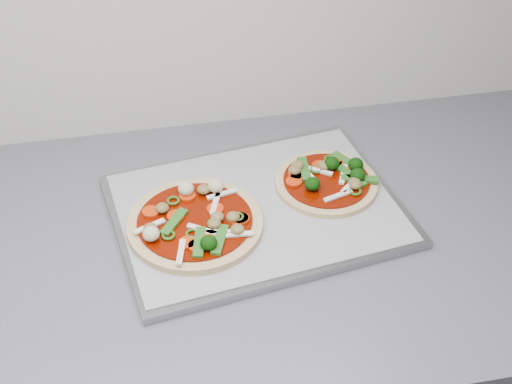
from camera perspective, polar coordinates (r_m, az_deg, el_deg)
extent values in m
cube|color=slate|center=(1.04, -6.10, -5.02)|extent=(3.60, 0.60, 0.04)
cube|color=gray|center=(1.07, 0.07, -1.53)|extent=(0.46, 0.37, 0.01)
cube|color=#A5A5AA|center=(1.06, 0.07, -1.21)|extent=(0.44, 0.34, 0.00)
cylinder|color=#E9C187|center=(1.03, -4.90, -2.58)|extent=(0.23, 0.23, 0.01)
cylinder|color=#6F0C00|center=(1.02, -4.92, -2.28)|extent=(0.19, 0.19, 0.00)
ellipsoid|color=beige|center=(0.99, -8.39, -3.33)|extent=(0.02, 0.02, 0.02)
ellipsoid|color=beige|center=(1.06, -3.24, 0.50)|extent=(0.03, 0.03, 0.02)
ellipsoid|color=#0E3807|center=(0.97, -3.81, -4.08)|extent=(0.03, 0.03, 0.02)
torus|color=#325517|center=(1.05, -6.64, -0.69)|extent=(0.03, 0.03, 0.00)
cube|color=#2F7123|center=(0.98, -2.91, -3.83)|extent=(0.03, 0.06, 0.00)
cylinder|color=red|center=(1.06, -5.52, -0.31)|extent=(0.03, 0.03, 0.00)
cylinder|color=red|center=(1.03, -3.29, -1.36)|extent=(0.03, 0.03, 0.00)
cube|color=white|center=(1.06, -2.73, -0.17)|extent=(0.05, 0.02, 0.00)
torus|color=#325517|center=(1.00, -5.11, -3.35)|extent=(0.03, 0.03, 0.00)
cylinder|color=red|center=(1.03, -6.45, -1.92)|extent=(0.04, 0.04, 0.00)
ellipsoid|color=brown|center=(1.04, -7.51, -1.28)|extent=(0.03, 0.03, 0.01)
cylinder|color=red|center=(0.99, -4.04, -3.83)|extent=(0.03, 0.03, 0.00)
ellipsoid|color=beige|center=(1.06, -5.63, 0.26)|extent=(0.03, 0.03, 0.02)
ellipsoid|color=brown|center=(1.01, -1.85, -2.01)|extent=(0.03, 0.03, 0.01)
cylinder|color=red|center=(1.02, -1.21, -2.14)|extent=(0.03, 0.03, 0.00)
cylinder|color=red|center=(1.04, -8.43, -1.58)|extent=(0.03, 0.03, 0.00)
ellipsoid|color=brown|center=(1.01, -8.45, -2.90)|extent=(0.03, 0.03, 0.01)
ellipsoid|color=brown|center=(0.99, -1.50, -3.00)|extent=(0.03, 0.03, 0.01)
cube|color=#2F7123|center=(1.02, -6.57, -2.40)|extent=(0.05, 0.06, 0.00)
cylinder|color=red|center=(1.02, -1.73, -2.16)|extent=(0.03, 0.03, 0.00)
torus|color=#325517|center=(1.00, -7.03, -3.45)|extent=(0.03, 0.03, 0.00)
torus|color=#325517|center=(1.02, -1.51, -2.03)|extent=(0.02, 0.02, 0.00)
cylinder|color=red|center=(1.02, -1.30, -2.13)|extent=(0.03, 0.03, 0.00)
cylinder|color=red|center=(0.98, -4.73, -4.32)|extent=(0.03, 0.03, 0.00)
cube|color=#2F7123|center=(0.98, -4.56, -4.02)|extent=(0.03, 0.06, 0.00)
cube|color=white|center=(1.00, -4.27, -3.04)|extent=(0.04, 0.03, 0.00)
ellipsoid|color=brown|center=(1.06, -4.21, 0.20)|extent=(0.03, 0.03, 0.01)
ellipsoid|color=brown|center=(1.01, -3.12, -1.99)|extent=(0.02, 0.02, 0.01)
cube|color=white|center=(1.04, -3.28, -0.95)|extent=(0.02, 0.05, 0.00)
ellipsoid|color=brown|center=(1.00, -3.37, -2.53)|extent=(0.03, 0.03, 0.01)
cube|color=white|center=(1.01, -8.54, -2.74)|extent=(0.05, 0.03, 0.00)
cube|color=white|center=(1.00, -2.67, -3.22)|extent=(0.05, 0.01, 0.00)
cube|color=white|center=(0.99, -1.63, -3.43)|extent=(0.05, 0.01, 0.00)
cube|color=white|center=(0.97, -6.03, -4.81)|extent=(0.02, 0.05, 0.00)
cylinder|color=red|center=(0.98, -5.49, -4.05)|extent=(0.03, 0.03, 0.00)
cylinder|color=#E9C187|center=(1.10, 5.65, 0.72)|extent=(0.20, 0.20, 0.01)
cylinder|color=#6F0C00|center=(1.10, 5.67, 0.95)|extent=(0.17, 0.17, 0.00)
ellipsoid|color=brown|center=(1.11, 3.33, 2.14)|extent=(0.03, 0.03, 0.01)
cylinder|color=red|center=(1.09, 3.05, 0.84)|extent=(0.03, 0.03, 0.00)
cube|color=white|center=(1.11, 7.00, 1.42)|extent=(0.03, 0.05, 0.00)
cylinder|color=red|center=(1.12, 5.14, 2.11)|extent=(0.03, 0.03, 0.00)
cylinder|color=red|center=(1.11, 3.57, 1.65)|extent=(0.03, 0.03, 0.00)
ellipsoid|color=brown|center=(1.08, 7.95, 0.60)|extent=(0.03, 0.03, 0.01)
ellipsoid|color=brown|center=(1.10, 3.12, 1.76)|extent=(0.02, 0.02, 0.01)
cube|color=white|center=(1.10, 4.16, 1.49)|extent=(0.02, 0.05, 0.00)
cylinder|color=red|center=(1.13, 6.27, 2.34)|extent=(0.03, 0.03, 0.00)
ellipsoid|color=#0E3807|center=(1.10, 8.14, 1.37)|extent=(0.03, 0.03, 0.02)
cube|color=white|center=(1.06, 6.58, -0.30)|extent=(0.05, 0.02, 0.00)
cylinder|color=red|center=(1.10, 3.41, 1.39)|extent=(0.03, 0.03, 0.00)
cube|color=#2F7123|center=(1.10, 8.30, 1.03)|extent=(0.06, 0.03, 0.00)
cylinder|color=red|center=(1.10, 3.22, 1.42)|extent=(0.03, 0.03, 0.00)
ellipsoid|color=#0E3807|center=(1.07, 4.55, 0.65)|extent=(0.03, 0.03, 0.02)
cube|color=white|center=(1.09, 7.59, 0.62)|extent=(0.04, 0.04, 0.00)
ellipsoid|color=#0E3807|center=(1.11, 6.08, 2.30)|extent=(0.03, 0.03, 0.02)
torus|color=#325517|center=(1.08, 7.94, 0.07)|extent=(0.02, 0.02, 0.00)
cylinder|color=red|center=(1.10, 8.00, 1.04)|extent=(0.04, 0.04, 0.00)
ellipsoid|color=brown|center=(1.09, 7.88, 0.78)|extent=(0.03, 0.03, 0.01)
torus|color=#325517|center=(1.13, 5.93, 2.64)|extent=(0.03, 0.03, 0.00)
cube|color=#2F7123|center=(1.13, 7.26, 2.43)|extent=(0.04, 0.06, 0.00)
cylinder|color=red|center=(1.13, 7.27, 2.13)|extent=(0.04, 0.04, 0.00)
ellipsoid|color=brown|center=(1.11, 5.46, 2.14)|extent=(0.03, 0.03, 0.01)
cube|color=#2F7123|center=(1.10, 7.64, 1.27)|extent=(0.04, 0.06, 0.00)
ellipsoid|color=#0E3807|center=(1.12, 7.98, 2.22)|extent=(0.03, 0.03, 0.02)
cube|color=#2F7123|center=(1.11, 3.88, 1.84)|extent=(0.02, 0.06, 0.00)
torus|color=#325517|center=(1.11, 4.84, 1.81)|extent=(0.03, 0.03, 0.00)
cube|color=white|center=(1.11, 4.97, 1.72)|extent=(0.04, 0.03, 0.00)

